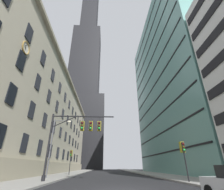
# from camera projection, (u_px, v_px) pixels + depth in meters

# --- Properties ---
(station_building) EXTENTS (13.43, 65.26, 22.94)m
(station_building) POSITION_uv_depth(u_px,v_px,m) (40.00, 122.00, 38.79)
(station_building) COLOR #B2A88E
(station_building) RESTS_ON ground
(dark_skyscraper) EXTENTS (27.35, 27.35, 187.63)m
(dark_skyscraper) POSITION_uv_depth(u_px,v_px,m) (85.00, 79.00, 106.43)
(dark_skyscraper) COLOR black
(dark_skyscraper) RESTS_ON ground
(glass_office_midrise) EXTENTS (17.24, 37.38, 43.38)m
(glass_office_midrise) POSITION_uv_depth(u_px,v_px,m) (184.00, 83.00, 42.05)
(glass_office_midrise) COLOR slate
(glass_office_midrise) RESTS_ON ground
(traffic_signal_mast) EXTENTS (6.96, 0.63, 6.66)m
(traffic_signal_mast) POSITION_uv_depth(u_px,v_px,m) (79.00, 131.00, 17.13)
(traffic_signal_mast) COLOR black
(traffic_signal_mast) RESTS_ON sidewalk_left
(traffic_light_near_right) EXTENTS (0.40, 0.63, 3.57)m
(traffic_light_near_right) POSITION_uv_depth(u_px,v_px,m) (183.00, 149.00, 15.74)
(traffic_light_near_right) COLOR black
(traffic_light_near_right) RESTS_ON sidewalk_right
(traffic_light_far_left) EXTENTS (0.40, 0.63, 3.95)m
(traffic_light_far_left) POSITION_uv_depth(u_px,v_px,m) (71.00, 155.00, 27.94)
(traffic_light_far_left) COLOR black
(traffic_light_far_left) RESTS_ON sidewalk_left
(street_lamppost) EXTENTS (2.42, 0.32, 7.30)m
(street_lamppost) POSITION_uv_depth(u_px,v_px,m) (54.00, 141.00, 21.05)
(street_lamppost) COLOR #47474C
(street_lamppost) RESTS_ON sidewalk_left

